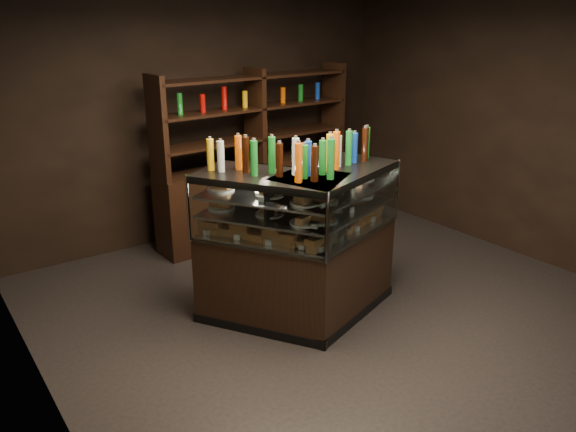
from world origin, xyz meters
The scene contains 7 objects.
ground centered at (0.00, 0.00, 0.00)m, with size 5.00×5.00×0.00m, color black.
room_shell centered at (0.00, 0.00, 1.94)m, with size 5.02×5.02×3.01m.
display_case centered at (-0.36, 0.08, 0.45)m, with size 1.81×1.37×1.35m.
food_display centered at (-0.36, 0.08, 0.98)m, with size 1.51×1.05×0.42m.
bottles_top centered at (-0.36, 0.08, 1.48)m, with size 1.35×0.91×0.30m.
potted_conifer centered at (0.77, 0.34, 0.43)m, with size 0.35×0.35×0.75m.
back_shelving centered at (0.43, 2.05, 0.60)m, with size 2.57×0.56×2.00m.
Camera 1 is at (-3.07, -3.49, 2.54)m, focal length 35.00 mm.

